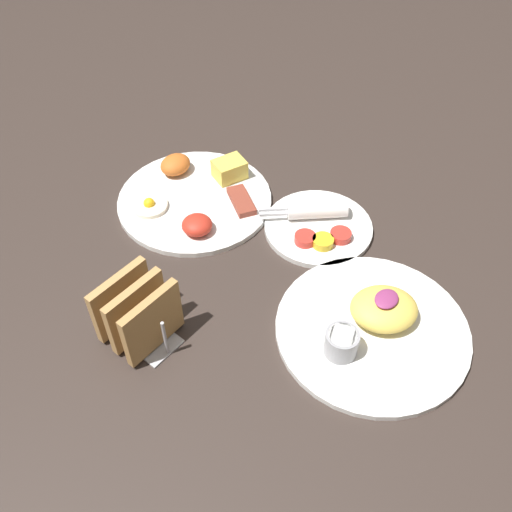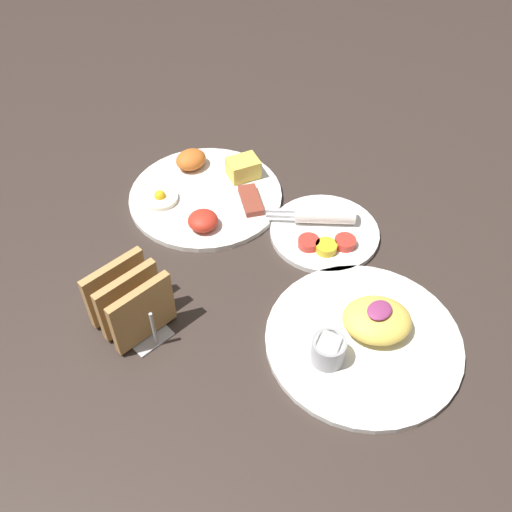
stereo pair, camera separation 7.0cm
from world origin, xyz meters
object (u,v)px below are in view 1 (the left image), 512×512
Objects in this scene: plate_breakfast at (196,196)px; toast_rack at (137,314)px; plate_condiments at (318,225)px; plate_foreground at (373,325)px.

plate_breakfast is 0.30m from toast_rack.
plate_breakfast reaches higher than plate_condiments.
plate_foreground is at bearing -49.31° from toast_rack.
plate_foreground is 0.34m from toast_rack.
toast_rack is at bearing 130.69° from plate_foreground.
plate_foreground is 2.45× the size of toast_rack.
plate_foreground is at bearing -123.74° from plate_condiments.
plate_condiments is 0.66× the size of plate_foreground.
plate_breakfast is 0.23m from plate_condiments.
plate_condiments is 1.63× the size of toast_rack.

